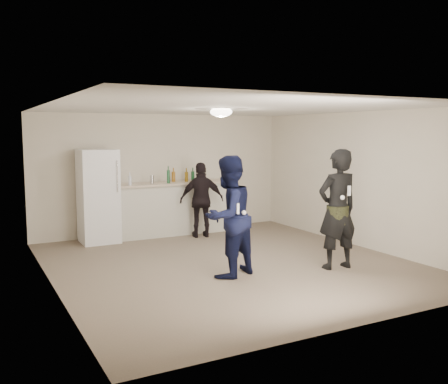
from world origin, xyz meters
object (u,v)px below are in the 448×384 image
shaker (152,180)px  woman (338,209)px  man (228,217)px  fridge (98,196)px  counter (170,209)px  spectator (202,200)px

shaker → woman: bearing=-64.3°
shaker → man: size_ratio=0.10×
fridge → shaker: fridge is taller
fridge → man: fridge is taller
man → woman: bearing=145.3°
fridge → counter: bearing=2.7°
spectator → counter: bearing=-35.1°
man → spectator: (0.86, 2.73, -0.13)m
fridge → spectator: fridge is taller
woman → spectator: size_ratio=1.23×
shaker → man: man is taller
counter → fridge: 1.55m
shaker → man: (0.03, -3.21, -0.28)m
fridge → man: (1.12, -3.22, -0.01)m
woman → shaker: bearing=-60.3°
counter → woman: size_ratio=1.39×
counter → man: (-0.38, -3.29, 0.37)m
fridge → shaker: size_ratio=10.59×
man → fridge: bearing=-92.4°
woman → spectator: woman is taller
counter → fridge: fridge is taller
counter → man: man is taller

